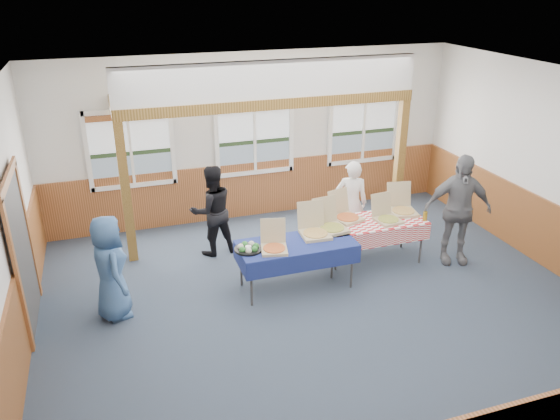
# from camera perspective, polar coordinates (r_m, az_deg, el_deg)

# --- Properties ---
(floor) EXTENTS (8.00, 8.00, 0.00)m
(floor) POSITION_cam_1_polar(r_m,az_deg,el_deg) (8.16, 4.26, -9.81)
(floor) COLOR #272E3F
(floor) RESTS_ON ground
(ceiling) EXTENTS (8.00, 8.00, 0.00)m
(ceiling) POSITION_cam_1_polar(r_m,az_deg,el_deg) (6.95, 5.06, 12.85)
(ceiling) COLOR white
(ceiling) RESTS_ON wall_back
(wall_back) EXTENTS (8.00, 0.00, 8.00)m
(wall_back) POSITION_cam_1_polar(r_m,az_deg,el_deg) (10.54, -2.74, 7.62)
(wall_back) COLOR silver
(wall_back) RESTS_ON floor
(wall_front) EXTENTS (8.00, 0.00, 8.00)m
(wall_front) POSITION_cam_1_polar(r_m,az_deg,el_deg) (4.82, 21.36, -14.95)
(wall_front) COLOR silver
(wall_front) RESTS_ON floor
(wall_left) EXTENTS (0.00, 8.00, 8.00)m
(wall_left) POSITION_cam_1_polar(r_m,az_deg,el_deg) (7.02, -27.18, -3.44)
(wall_left) COLOR silver
(wall_left) RESTS_ON floor
(wall_right) EXTENTS (0.00, 8.00, 8.00)m
(wall_right) POSITION_cam_1_polar(r_m,az_deg,el_deg) (9.62, 27.25, 3.43)
(wall_right) COLOR silver
(wall_right) RESTS_ON floor
(wainscot_back) EXTENTS (7.98, 0.05, 1.10)m
(wainscot_back) POSITION_cam_1_polar(r_m,az_deg,el_deg) (10.85, -2.60, 2.25)
(wainscot_back) COLOR brown
(wainscot_back) RESTS_ON floor
(wainscot_left) EXTENTS (0.05, 6.98, 1.10)m
(wainscot_left) POSITION_cam_1_polar(r_m,az_deg,el_deg) (7.51, -25.51, -10.61)
(wainscot_left) COLOR brown
(wainscot_left) RESTS_ON floor
(wainscot_right) EXTENTS (0.05, 6.98, 1.10)m
(wainscot_right) POSITION_cam_1_polar(r_m,az_deg,el_deg) (9.97, 26.04, -2.25)
(wainscot_right) COLOR brown
(wainscot_right) RESTS_ON floor
(cased_opening) EXTENTS (0.06, 1.30, 2.10)m
(cased_opening) POSITION_cam_1_polar(r_m,az_deg,el_deg) (8.05, -25.42, -4.14)
(cased_opening) COLOR #383838
(cased_opening) RESTS_ON wall_left
(window_left) EXTENTS (1.56, 0.10, 1.46)m
(window_left) POSITION_cam_1_polar(r_m,az_deg,el_deg) (10.13, -15.39, 6.62)
(window_left) COLOR white
(window_left) RESTS_ON wall_back
(window_mid) EXTENTS (1.56, 0.10, 1.46)m
(window_mid) POSITION_cam_1_polar(r_m,az_deg,el_deg) (10.48, -2.69, 7.98)
(window_mid) COLOR white
(window_mid) RESTS_ON wall_back
(window_right) EXTENTS (1.56, 0.10, 1.46)m
(window_right) POSITION_cam_1_polar(r_m,az_deg,el_deg) (11.29, 8.75, 8.87)
(window_right) COLOR white
(window_right) RESTS_ON wall_back
(post_left) EXTENTS (0.15, 0.15, 2.40)m
(post_left) POSITION_cam_1_polar(r_m,az_deg,el_deg) (9.18, -15.80, 1.67)
(post_left) COLOR brown
(post_left) RESTS_ON floor
(post_right) EXTENTS (0.15, 0.15, 2.40)m
(post_right) POSITION_cam_1_polar(r_m,az_deg,el_deg) (10.55, 12.36, 4.84)
(post_right) COLOR brown
(post_right) RESTS_ON floor
(cross_beam) EXTENTS (5.15, 0.18, 0.18)m
(cross_beam) POSITION_cam_1_polar(r_m,az_deg,el_deg) (9.21, -0.79, 11.03)
(cross_beam) COLOR brown
(cross_beam) RESTS_ON post_left
(table_left) EXTENTS (1.93, 1.41, 0.76)m
(table_left) POSITION_cam_1_polar(r_m,az_deg,el_deg) (8.23, 1.74, -3.81)
(table_left) COLOR #383838
(table_left) RESTS_ON floor
(table_right) EXTENTS (1.79, 0.82, 0.76)m
(table_right) POSITION_cam_1_polar(r_m,az_deg,el_deg) (9.06, 9.46, -1.47)
(table_right) COLOR #383838
(table_right) RESTS_ON floor
(pizza_box_a) EXTENTS (0.47, 0.53, 0.41)m
(pizza_box_a) POSITION_cam_1_polar(r_m,az_deg,el_deg) (7.97, -0.63, -3.77)
(pizza_box_a) COLOR tan
(pizza_box_a) RESTS_ON table_left
(pizza_box_b) EXTENTS (0.46, 0.55, 0.47)m
(pizza_box_b) POSITION_cam_1_polar(r_m,az_deg,el_deg) (8.43, 3.63, -2.20)
(pizza_box_b) COLOR tan
(pizza_box_b) RESTS_ON table_left
(pizza_box_c) EXTENTS (0.48, 0.57, 0.47)m
(pizza_box_c) POSITION_cam_1_polar(r_m,az_deg,el_deg) (8.63, 5.34, -1.63)
(pizza_box_c) COLOR tan
(pizza_box_c) RESTS_ON table_right
(pizza_box_d) EXTENTS (0.54, 0.60, 0.45)m
(pizza_box_d) POSITION_cam_1_polar(r_m,az_deg,el_deg) (9.02, 6.91, -0.57)
(pizza_box_d) COLOR tan
(pizza_box_d) RESTS_ON table_right
(pizza_box_e) EXTENTS (0.43, 0.50, 0.41)m
(pizza_box_e) POSITION_cam_1_polar(r_m,az_deg,el_deg) (9.06, 11.11, -0.75)
(pizza_box_e) COLOR tan
(pizza_box_e) RESTS_ON table_right
(pizza_box_f) EXTENTS (0.50, 0.58, 0.46)m
(pizza_box_f) POSITION_cam_1_polar(r_m,az_deg,el_deg) (9.43, 12.67, 0.12)
(pizza_box_f) COLOR tan
(pizza_box_f) RESTS_ON table_right
(veggie_tray) EXTENTS (0.42, 0.42, 0.09)m
(veggie_tray) POSITION_cam_1_polar(r_m,az_deg,el_deg) (7.99, -3.33, -4.00)
(veggie_tray) COLOR black
(veggie_tray) RESTS_ON table_left
(drink_glass) EXTENTS (0.07, 0.07, 0.15)m
(drink_glass) POSITION_cam_1_polar(r_m,az_deg,el_deg) (9.22, 14.92, -0.60)
(drink_glass) COLOR olive
(drink_glass) RESTS_ON table_right
(woman_white) EXTENTS (0.66, 0.56, 1.54)m
(woman_white) POSITION_cam_1_polar(r_m,az_deg,el_deg) (9.67, 7.45, 0.76)
(woman_white) COLOR silver
(woman_white) RESTS_ON floor
(woman_black) EXTENTS (0.86, 0.71, 1.59)m
(woman_black) POSITION_cam_1_polar(r_m,az_deg,el_deg) (9.29, -7.12, -0.05)
(woman_black) COLOR black
(woman_black) RESTS_ON floor
(man_blue) EXTENTS (0.63, 0.83, 1.53)m
(man_blue) POSITION_cam_1_polar(r_m,az_deg,el_deg) (7.87, -17.34, -5.80)
(man_blue) COLOR #375A89
(man_blue) RESTS_ON floor
(person_grey) EXTENTS (1.18, 0.77, 1.87)m
(person_grey) POSITION_cam_1_polar(r_m,az_deg,el_deg) (9.36, 18.06, 0.06)
(person_grey) COLOR slate
(person_grey) RESTS_ON floor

